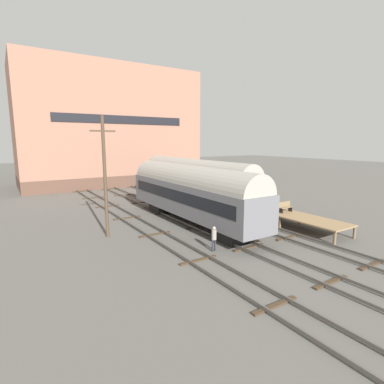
# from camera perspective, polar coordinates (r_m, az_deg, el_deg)

# --- Properties ---
(ground_plane) EXTENTS (200.00, 200.00, 0.00)m
(ground_plane) POSITION_cam_1_polar(r_m,az_deg,el_deg) (23.02, 5.54, -8.42)
(ground_plane) COLOR #56544F
(track_left) EXTENTS (2.60, 60.00, 0.26)m
(track_left) POSITION_cam_1_polar(r_m,az_deg,el_deg) (20.83, -3.45, -9.93)
(track_left) COLOR #4C4742
(track_left) RESTS_ON ground
(track_middle) EXTENTS (2.60, 60.00, 0.26)m
(track_middle) POSITION_cam_1_polar(r_m,az_deg,el_deg) (22.97, 5.55, -8.08)
(track_middle) COLOR #4C4742
(track_middle) RESTS_ON ground
(track_right) EXTENTS (2.60, 60.00, 0.26)m
(track_right) POSITION_cam_1_polar(r_m,az_deg,el_deg) (25.59, 12.79, -6.43)
(track_right) COLOR #4C4742
(track_right) RESTS_ON ground
(train_car_maroon) EXTENTS (3.00, 18.80, 5.25)m
(train_car_maroon) POSITION_cam_1_polar(r_m,az_deg,el_deg) (32.82, 0.27, 2.39)
(train_car_maroon) COLOR black
(train_car_maroon) RESTS_ON ground
(train_car_grey) EXTENTS (3.12, 17.00, 5.11)m
(train_car_grey) POSITION_cam_1_polar(r_m,az_deg,el_deg) (25.82, -0.34, 0.19)
(train_car_grey) COLOR black
(train_car_grey) RESTS_ON ground
(station_platform) EXTENTS (2.77, 10.04, 1.03)m
(station_platform) POSITION_cam_1_polar(r_m,az_deg,el_deg) (26.83, 18.21, -4.18)
(station_platform) COLOR #8C704C
(station_platform) RESTS_ON ground
(bench) EXTENTS (1.40, 0.40, 0.91)m
(bench) POSITION_cam_1_polar(r_m,az_deg,el_deg) (27.32, 17.33, -2.65)
(bench) COLOR brown
(bench) RESTS_ON station_platform
(person_worker) EXTENTS (0.32, 0.32, 1.67)m
(person_worker) POSITION_cam_1_polar(r_m,az_deg,el_deg) (19.71, 4.21, -8.44)
(person_worker) COLOR #282833
(person_worker) RESTS_ON ground
(utility_pole) EXTENTS (1.80, 0.24, 8.91)m
(utility_pole) POSITION_cam_1_polar(r_m,az_deg,el_deg) (22.73, -16.25, 2.94)
(utility_pole) COLOR #473828
(utility_pole) RESTS_ON ground
(warehouse_building) EXTENTS (28.19, 12.91, 18.81)m
(warehouse_building) POSITION_cam_1_polar(r_m,az_deg,el_deg) (53.31, -15.45, 11.72)
(warehouse_building) COLOR brown
(warehouse_building) RESTS_ON ground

